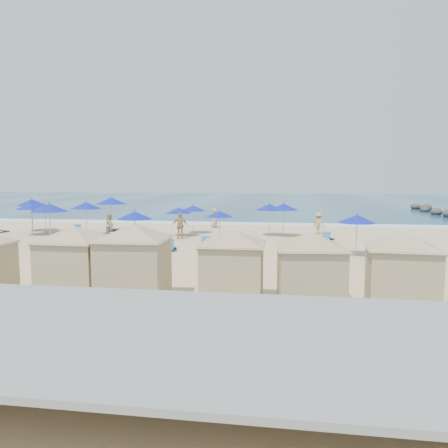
% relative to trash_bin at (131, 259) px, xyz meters
% --- Properties ---
extents(ground, '(160.00, 160.00, 0.00)m').
position_rel_trash_bin_xyz_m(ground, '(-0.12, 4.25, -0.42)').
color(ground, '#D9B689').
rests_on(ground, ground).
extents(ocean, '(160.00, 80.00, 0.06)m').
position_rel_trash_bin_xyz_m(ocean, '(-0.12, 59.25, -0.39)').
color(ocean, navy).
rests_on(ocean, ground).
extents(surf_line, '(160.00, 2.50, 0.08)m').
position_rel_trash_bin_xyz_m(surf_line, '(-0.12, 19.75, -0.38)').
color(surf_line, white).
rests_on(surf_line, ground).
extents(trash_bin, '(1.12, 1.12, 0.85)m').
position_rel_trash_bin_xyz_m(trash_bin, '(0.00, 0.00, 0.00)').
color(trash_bin, black).
rests_on(trash_bin, ground).
extents(cabana_1, '(4.37, 4.37, 2.74)m').
position_rel_trash_bin_xyz_m(cabana_1, '(-0.07, -5.08, 1.15)').
color(cabana_1, tan).
rests_on(cabana_1, ground).
extents(cabana_2, '(4.58, 4.58, 2.88)m').
position_rel_trash_bin_xyz_m(cabana_2, '(2.03, -5.13, 1.22)').
color(cabana_2, tan).
rests_on(cabana_2, ground).
extents(cabana_3, '(4.27, 4.27, 2.68)m').
position_rel_trash_bin_xyz_m(cabana_3, '(5.28, -4.76, 1.11)').
color(cabana_3, tan).
rests_on(cabana_3, ground).
extents(cabana_4, '(4.25, 4.25, 2.68)m').
position_rel_trash_bin_xyz_m(cabana_4, '(7.79, -5.15, 1.11)').
color(cabana_4, tan).
rests_on(cabana_4, ground).
extents(cabana_5, '(4.31, 4.31, 2.71)m').
position_rel_trash_bin_xyz_m(cabana_5, '(10.55, -4.91, 1.13)').
color(cabana_5, tan).
rests_on(cabana_5, ground).
extents(umbrella_0, '(2.27, 2.27, 2.58)m').
position_rel_trash_bin_xyz_m(umbrella_0, '(-12.65, 12.35, 1.81)').
color(umbrella_0, '#A5A8AD').
rests_on(umbrella_0, ground).
extents(umbrella_1, '(2.15, 2.15, 2.45)m').
position_rel_trash_bin_xyz_m(umbrella_1, '(-11.23, 10.04, 1.70)').
color(umbrella_1, '#A5A8AD').
rests_on(umbrella_1, ground).
extents(umbrella_2, '(2.19, 2.19, 2.50)m').
position_rel_trash_bin_xyz_m(umbrella_2, '(-7.25, 10.44, 1.74)').
color(umbrella_2, '#A5A8AD').
rests_on(umbrella_2, ground).
extents(umbrella_3, '(2.32, 2.32, 2.64)m').
position_rel_trash_bin_xyz_m(umbrella_3, '(-7.59, 6.20, 1.86)').
color(umbrella_3, '#A5A8AD').
rests_on(umbrella_3, ground).
extents(umbrella_4, '(2.39, 2.39, 2.72)m').
position_rel_trash_bin_xyz_m(umbrella_4, '(-6.63, 13.37, 1.93)').
color(umbrella_4, '#A5A8AD').
rests_on(umbrella_4, ground).
extents(umbrella_5, '(1.86, 1.86, 2.12)m').
position_rel_trash_bin_xyz_m(umbrella_5, '(-0.65, 11.13, 1.41)').
color(umbrella_5, '#A5A8AD').
rests_on(umbrella_5, ground).
extents(umbrella_6, '(2.04, 2.04, 2.32)m').
position_rel_trash_bin_xyz_m(umbrella_6, '(-1.55, 4.75, 1.59)').
color(umbrella_6, '#A5A8AD').
rests_on(umbrella_6, ground).
extents(umbrella_7, '(1.91, 1.91, 2.17)m').
position_rel_trash_bin_xyz_m(umbrella_7, '(-0.01, 12.91, 1.46)').
color(umbrella_7, '#A5A8AD').
rests_on(umbrella_7, ground).
extents(umbrella_8, '(1.80, 1.80, 2.05)m').
position_rel_trash_bin_xyz_m(umbrella_8, '(2.57, 9.22, 1.35)').
color(umbrella_8, '#A5A8AD').
rests_on(umbrella_8, ground).
extents(umbrella_9, '(2.13, 2.13, 2.42)m').
position_rel_trash_bin_xyz_m(umbrella_9, '(6.67, 12.01, 1.68)').
color(umbrella_9, '#A5A8AD').
rests_on(umbrella_9, ground).
extents(umbrella_10, '(2.08, 2.08, 2.37)m').
position_rel_trash_bin_xyz_m(umbrella_10, '(5.68, 12.35, 1.63)').
color(umbrella_10, '#A5A8AD').
rests_on(umbrella_10, ground).
extents(umbrella_11, '(1.99, 1.99, 2.27)m').
position_rel_trash_bin_xyz_m(umbrella_11, '(10.63, 4.88, 1.54)').
color(umbrella_11, '#A5A8AD').
rests_on(umbrella_11, ground).
extents(umbrella_12, '(1.98, 1.98, 2.25)m').
position_rel_trash_bin_xyz_m(umbrella_12, '(-11.07, 11.48, 1.53)').
color(umbrella_12, '#A5A8AD').
rests_on(umbrella_12, ground).
extents(beach_chair_1, '(0.61, 1.26, 0.68)m').
position_rel_trash_bin_xyz_m(beach_chair_1, '(-8.59, 11.85, -0.19)').
color(beach_chair_1, '#2A629B').
rests_on(beach_chair_1, ground).
extents(beach_chair_2, '(0.78, 1.28, 0.66)m').
position_rel_trash_bin_xyz_m(beach_chair_2, '(-6.51, 13.12, -0.20)').
color(beach_chair_2, '#2A629B').
rests_on(beach_chair_2, ground).
extents(beach_chair_3, '(0.74, 1.39, 0.73)m').
position_rel_trash_bin_xyz_m(beach_chair_3, '(0.40, 4.96, -0.17)').
color(beach_chair_3, '#2A629B').
rests_on(beach_chair_3, ground).
extents(beach_chair_4, '(0.74, 1.23, 0.63)m').
position_rel_trash_bin_xyz_m(beach_chair_4, '(2.19, 6.99, -0.21)').
color(beach_chair_4, '#2A629B').
rests_on(beach_chair_4, ground).
extents(beach_chair_5, '(0.94, 1.25, 0.63)m').
position_rel_trash_bin_xyz_m(beach_chair_5, '(9.61, 10.48, -0.21)').
color(beach_chair_5, '#2A629B').
rests_on(beach_chair_5, ground).
extents(beachgoer_0, '(0.63, 0.79, 1.57)m').
position_rel_trash_bin_xyz_m(beachgoer_0, '(-5.54, 10.58, 0.36)').
color(beachgoer_0, tan).
rests_on(beachgoer_0, ground).
extents(beachgoer_1, '(1.09, 0.53, 1.80)m').
position_rel_trash_bin_xyz_m(beachgoer_1, '(-0.25, 9.83, 0.48)').
color(beachgoer_1, tan).
rests_on(beachgoer_1, ground).
extents(beachgoer_2, '(1.16, 1.14, 1.60)m').
position_rel_trash_bin_xyz_m(beachgoer_2, '(9.23, 13.66, 0.38)').
color(beachgoer_2, tan).
rests_on(beachgoer_2, ground).
extents(beachgoer_3, '(0.79, 0.96, 1.69)m').
position_rel_trash_bin_xyz_m(beachgoer_3, '(0.94, 16.67, 0.42)').
color(beachgoer_3, tan).
rests_on(beachgoer_3, ground).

